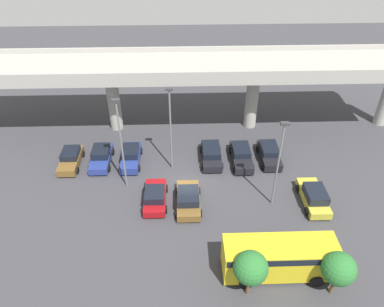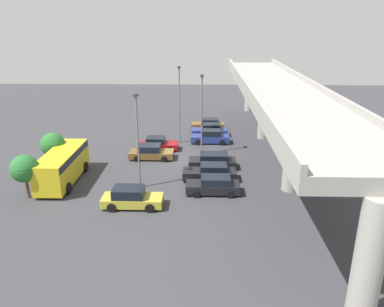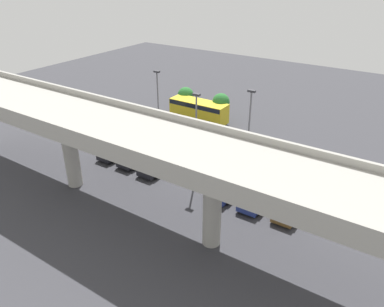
# 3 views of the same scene
# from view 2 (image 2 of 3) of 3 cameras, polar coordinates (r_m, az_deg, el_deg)

# --- Properties ---
(ground_plane) EXTENTS (98.23, 98.23, 0.00)m
(ground_plane) POSITION_cam_2_polar(r_m,az_deg,el_deg) (40.10, -3.28, -0.68)
(ground_plane) COLOR #38383D
(highway_overpass) EXTENTS (47.22, 7.01, 8.22)m
(highway_overpass) POSITION_cam_2_polar(r_m,az_deg,el_deg) (38.93, 13.01, 8.48)
(highway_overpass) COLOR #9E9B93
(highway_overpass) RESTS_ON ground_plane
(parked_car_0) EXTENTS (2.02, 4.38, 1.45)m
(parked_car_0) POSITION_cam_2_polar(r_m,az_deg,el_deg) (50.57, 2.51, 4.44)
(parked_car_0) COLOR brown
(parked_car_0) RESTS_ON ground_plane
(parked_car_1) EXTENTS (2.07, 4.50, 1.57)m
(parked_car_1) POSITION_cam_2_polar(r_m,az_deg,el_deg) (47.67, 2.78, 3.56)
(parked_car_1) COLOR navy
(parked_car_1) RESTS_ON ground_plane
(parked_car_2) EXTENTS (2.00, 4.61, 1.60)m
(parked_car_2) POSITION_cam_2_polar(r_m,az_deg,el_deg) (44.84, 2.82, 2.53)
(parked_car_2) COLOR navy
(parked_car_2) RESTS_ON ground_plane
(parked_car_3) EXTENTS (2.12, 4.36, 1.49)m
(parked_car_3) POSITION_cam_2_polar(r_m,az_deg,el_deg) (42.56, -5.23, 1.46)
(parked_car_3) COLOR maroon
(parked_car_3) RESTS_ON ground_plane
(parked_car_4) EXTENTS (2.23, 4.64, 1.52)m
(parked_car_4) POSITION_cam_2_polar(r_m,az_deg,el_deg) (39.88, -6.28, 0.19)
(parked_car_4) COLOR brown
(parked_car_4) RESTS_ON ground_plane
(parked_car_5) EXTENTS (2.14, 4.63, 1.50)m
(parked_car_5) POSITION_cam_2_polar(r_m,az_deg,el_deg) (37.20, 3.18, -1.13)
(parked_car_5) COLOR black
(parked_car_5) RESTS_ON ground_plane
(parked_car_6) EXTENTS (2.08, 4.90, 1.51)m
(parked_car_6) POSITION_cam_2_polar(r_m,az_deg,el_deg) (34.41, 2.84, -2.90)
(parked_car_6) COLOR black
(parked_car_6) RESTS_ON ground_plane
(parked_car_7) EXTENTS (2.03, 4.52, 1.52)m
(parked_car_7) POSITION_cam_2_polar(r_m,az_deg,el_deg) (31.78, 3.29, -4.87)
(parked_car_7) COLOR black
(parked_car_7) RESTS_ON ground_plane
(parked_car_8) EXTENTS (2.10, 4.74, 1.62)m
(parked_car_8) POSITION_cam_2_polar(r_m,az_deg,el_deg) (29.90, -9.24, -6.69)
(parked_car_8) COLOR gold
(parked_car_8) RESTS_ON ground_plane
(shuttle_bus) EXTENTS (7.94, 2.75, 2.86)m
(shuttle_bus) POSITION_cam_2_polar(r_m,az_deg,el_deg) (35.60, -19.14, -1.52)
(shuttle_bus) COLOR gold
(shuttle_bus) RESTS_ON ground_plane
(lamp_post_near_aisle) EXTENTS (0.70, 0.35, 8.66)m
(lamp_post_near_aisle) POSITION_cam_2_polar(r_m,az_deg,el_deg) (39.73, 1.50, 6.72)
(lamp_post_near_aisle) COLOR slate
(lamp_post_near_aisle) RESTS_ON ground_plane
(lamp_post_mid_lot) EXTENTS (0.70, 0.35, 9.03)m
(lamp_post_mid_lot) POSITION_cam_2_polar(r_m,az_deg,el_deg) (43.86, -1.93, 8.20)
(lamp_post_mid_lot) COLOR slate
(lamp_post_mid_lot) RESTS_ON ground_plane
(lamp_post_by_overpass) EXTENTS (0.70, 0.35, 8.30)m
(lamp_post_by_overpass) POSITION_cam_2_polar(r_m,az_deg,el_deg) (31.71, -8.29, 2.85)
(lamp_post_by_overpass) COLOR slate
(lamp_post_by_overpass) RESTS_ON ground_plane
(tree_front_left) EXTENTS (2.31, 2.31, 3.89)m
(tree_front_left) POSITION_cam_2_polar(r_m,az_deg,el_deg) (37.99, -20.45, 1.25)
(tree_front_left) COLOR brown
(tree_front_left) RESTS_ON ground_plane
(tree_front_centre) EXTENTS (2.28, 2.28, 3.72)m
(tree_front_centre) POSITION_cam_2_polar(r_m,az_deg,el_deg) (33.15, -24.17, -2.15)
(tree_front_centre) COLOR brown
(tree_front_centre) RESTS_ON ground_plane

